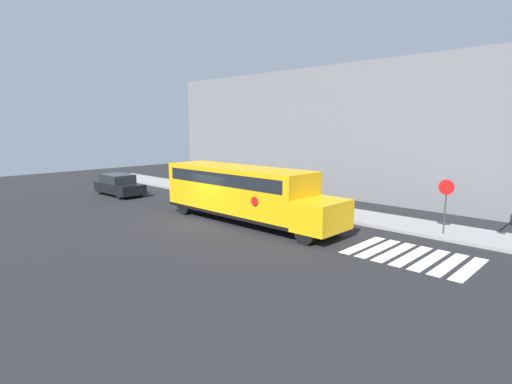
% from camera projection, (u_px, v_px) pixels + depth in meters
% --- Properties ---
extents(ground_plane, '(60.00, 60.00, 0.00)m').
position_uv_depth(ground_plane, '(206.00, 222.00, 21.32)').
color(ground_plane, black).
extents(sidewalk_strip, '(44.00, 3.00, 0.15)m').
position_uv_depth(sidewalk_strip, '(284.00, 204.00, 25.94)').
color(sidewalk_strip, gray).
rests_on(sidewalk_strip, ground).
extents(building_backdrop, '(32.00, 4.00, 9.24)m').
position_uv_depth(building_backdrop, '(340.00, 132.00, 29.82)').
color(building_backdrop, slate).
rests_on(building_backdrop, ground).
extents(crosswalk_stripes, '(4.70, 3.20, 0.01)m').
position_uv_depth(crosswalk_stripes, '(412.00, 256.00, 15.71)').
color(crosswalk_stripes, white).
rests_on(crosswalk_stripes, ground).
extents(school_bus, '(10.88, 2.57, 2.92)m').
position_uv_depth(school_bus, '(243.00, 191.00, 21.10)').
color(school_bus, '#EAA80F').
rests_on(school_bus, ground).
extents(parked_car, '(4.43, 1.84, 1.54)m').
position_uv_depth(parked_car, '(119.00, 185.00, 29.43)').
color(parked_car, black).
rests_on(parked_car, ground).
extents(stop_sign, '(0.69, 0.10, 2.67)m').
position_uv_depth(stop_sign, '(446.00, 199.00, 18.18)').
color(stop_sign, '#38383A').
rests_on(stop_sign, ground).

